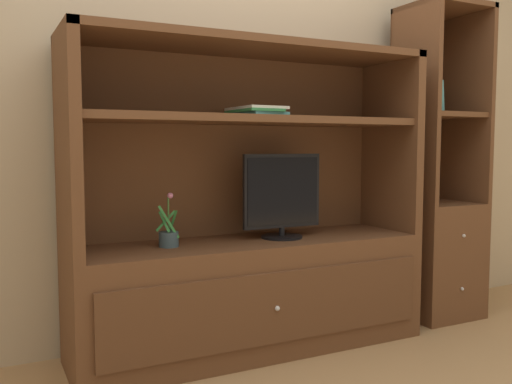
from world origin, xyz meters
TOP-DOWN VIEW (x-y plane):
  - ground_plane at (0.00, 0.00)m, footprint 8.00×8.00m
  - painted_rear_wall at (0.00, 0.75)m, footprint 6.00×0.10m
  - media_console at (0.00, 0.41)m, footprint 1.82×0.54m
  - tv_monitor at (0.17, 0.39)m, footprint 0.44×0.21m
  - potted_plant at (-0.43, 0.41)m, footprint 0.11×0.10m
  - magazine_stack at (0.02, 0.40)m, footprint 0.23×0.33m
  - bookshelf_tall at (1.27, 0.41)m, footprint 0.45×0.42m
  - upright_book_row at (1.16, 0.40)m, footprint 0.12×0.17m

SIDE VIEW (x-z plane):
  - ground_plane at x=0.00m, z-range 0.00..0.00m
  - media_console at x=0.00m, z-range -0.30..1.25m
  - potted_plant at x=-0.43m, z-range 0.48..0.74m
  - bookshelf_tall at x=1.27m, z-range -0.32..1.55m
  - tv_monitor at x=0.17m, z-range 0.57..1.00m
  - magazine_stack at x=0.02m, z-range 1.19..1.24m
  - upright_book_row at x=1.16m, z-range 1.21..1.49m
  - painted_rear_wall at x=0.00m, z-range 0.00..2.80m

